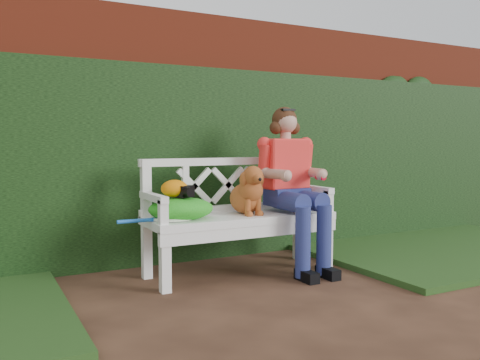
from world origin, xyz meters
name	(u,v)px	position (x,y,z in m)	size (l,w,h in m)	color
ground	(281,318)	(0.00, 0.00, 0.00)	(60.00, 60.00, 0.00)	black
brick_wall	(170,136)	(0.00, 1.90, 1.10)	(10.00, 0.30, 2.20)	maroon
ivy_hedge	(179,165)	(0.00, 1.68, 0.85)	(10.00, 0.18, 1.70)	#244A1A
grass_right	(440,247)	(2.40, 0.90, 0.03)	(2.60, 2.00, 0.05)	black
garden_bench	(240,244)	(0.26, 1.02, 0.24)	(1.58, 0.60, 0.48)	white
seated_woman	(288,191)	(0.70, 1.00, 0.64)	(0.54, 0.72, 1.28)	#DC4071
dog	(247,189)	(0.31, 0.99, 0.68)	(0.26, 0.35, 0.39)	brown
tennis_racket	(170,218)	(-0.35, 0.97, 0.49)	(0.60, 0.25, 0.03)	white
green_bag	(181,208)	(-0.26, 0.98, 0.56)	(0.49, 0.38, 0.17)	green
camera_item	(184,191)	(-0.23, 0.97, 0.69)	(0.13, 0.10, 0.08)	black
baseball_glove	(174,188)	(-0.30, 0.99, 0.71)	(0.20, 0.15, 0.13)	#CB6E07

